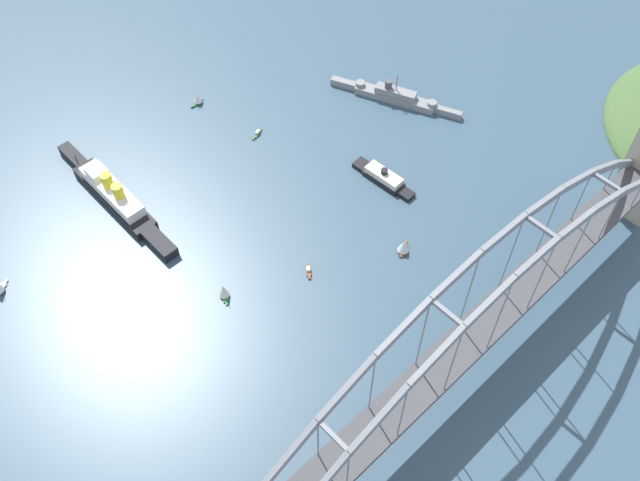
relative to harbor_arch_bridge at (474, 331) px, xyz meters
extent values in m
plane|color=#385166|center=(0.00, 0.00, -31.67)|extent=(1400.00, 1400.00, 0.00)
cube|color=#47474C|center=(0.00, 0.00, -3.95)|extent=(229.31, 14.53, 2.40)
cube|color=gray|center=(-58.97, -6.54, 29.71)|extent=(24.74, 1.80, 12.08)
cube|color=gray|center=(-35.38, -6.54, 36.99)|extent=(24.31, 1.80, 8.58)
cube|color=gray|center=(-11.79, -6.54, 40.63)|extent=(23.84, 1.80, 5.01)
cube|color=gray|center=(11.79, -6.54, 40.63)|extent=(23.84, 1.80, 5.01)
cube|color=gray|center=(35.38, -6.54, 36.99)|extent=(24.31, 1.80, 8.58)
cube|color=gray|center=(58.97, -6.54, 29.71)|extent=(24.74, 1.80, 12.08)
cube|color=gray|center=(82.56, -6.54, 18.79)|extent=(25.11, 1.80, 15.55)
cube|color=gray|center=(-82.56, 6.54, 18.79)|extent=(25.11, 1.80, 15.55)
cube|color=gray|center=(-58.97, 6.54, 29.71)|extent=(24.74, 1.80, 12.08)
cube|color=gray|center=(-35.38, 6.54, 36.99)|extent=(24.31, 1.80, 8.58)
cube|color=gray|center=(-11.79, 6.54, 40.63)|extent=(23.84, 1.80, 5.01)
cube|color=gray|center=(11.79, 6.54, 40.63)|extent=(23.84, 1.80, 5.01)
cube|color=gray|center=(35.38, 6.54, 36.99)|extent=(24.31, 1.80, 8.58)
cube|color=gray|center=(58.97, 6.54, 29.71)|extent=(24.74, 1.80, 12.08)
cube|color=gray|center=(82.56, 6.54, 18.79)|extent=(25.11, 1.80, 15.55)
cube|color=gray|center=(106.15, 6.54, 4.24)|extent=(25.41, 1.80, 19.00)
cube|color=gray|center=(-70.77, 0.00, 25.16)|extent=(1.40, 13.08, 1.40)
cube|color=gray|center=(-23.59, 0.00, 39.72)|extent=(1.40, 13.08, 1.40)
cube|color=gray|center=(23.59, 0.00, 39.72)|extent=(1.40, 13.08, 1.40)
cube|color=gray|center=(70.77, 0.00, 25.16)|extent=(1.40, 13.08, 1.40)
cylinder|color=gray|center=(-70.77, -6.54, 11.20)|extent=(0.56, 0.56, 27.91)
cylinder|color=gray|center=(-70.77, 6.54, 11.20)|extent=(0.56, 0.56, 27.91)
cylinder|color=gray|center=(-47.18, -6.54, 15.75)|extent=(0.56, 0.56, 37.01)
cylinder|color=gray|center=(-47.18, 6.54, 15.75)|extent=(0.56, 0.56, 37.01)
cylinder|color=gray|center=(-23.59, -6.54, 18.48)|extent=(0.56, 0.56, 42.47)
cylinder|color=gray|center=(-23.59, 6.54, 18.48)|extent=(0.56, 0.56, 42.47)
cylinder|color=gray|center=(0.00, -6.54, 19.39)|extent=(0.56, 0.56, 44.29)
cylinder|color=gray|center=(0.00, 6.54, 19.39)|extent=(0.56, 0.56, 44.29)
cylinder|color=gray|center=(23.59, -6.54, 18.48)|extent=(0.56, 0.56, 42.47)
cylinder|color=gray|center=(23.59, 6.54, 18.48)|extent=(0.56, 0.56, 42.47)
cylinder|color=gray|center=(47.18, -6.54, 15.75)|extent=(0.56, 0.56, 37.01)
cylinder|color=gray|center=(47.18, 6.54, 15.75)|extent=(0.56, 0.56, 37.01)
cylinder|color=gray|center=(70.77, -6.54, 11.20)|extent=(0.56, 0.56, 27.91)
cylinder|color=gray|center=(70.77, 6.54, 11.20)|extent=(0.56, 0.56, 27.91)
cylinder|color=gray|center=(94.36, -6.54, 4.84)|extent=(0.56, 0.56, 15.18)
cylinder|color=gray|center=(94.36, 6.54, 4.84)|extent=(0.56, 0.56, 15.18)
cube|color=black|center=(-49.61, 166.62, -29.07)|extent=(11.28, 54.07, 5.21)
cube|color=black|center=(-49.39, 202.62, -29.07)|extent=(6.13, 18.04, 5.21)
cube|color=black|center=(-49.83, 130.62, -29.07)|extent=(7.33, 18.05, 5.21)
cube|color=white|center=(-49.61, 166.62, -23.81)|extent=(9.55, 40.56, 5.32)
cube|color=white|center=(-49.54, 177.76, -19.55)|extent=(8.26, 8.96, 3.20)
cylinder|color=yellow|center=(-49.60, 168.64, -17.85)|extent=(4.93, 4.93, 6.59)
cylinder|color=yellow|center=(-49.65, 159.53, -17.85)|extent=(4.93, 4.93, 6.59)
cylinder|color=tan|center=(-49.40, 200.37, -21.46)|extent=(0.50, 0.50, 10.00)
cube|color=gray|center=(96.01, 124.20, -29.70)|extent=(23.65, 42.36, 3.95)
cube|color=gray|center=(107.54, 97.82, -29.70)|extent=(8.63, 14.45, 3.95)
cube|color=gray|center=(84.49, 150.59, -29.70)|extent=(9.20, 14.70, 3.95)
cube|color=gray|center=(96.01, 124.20, -25.90)|extent=(13.74, 22.02, 3.66)
cylinder|color=gray|center=(103.94, 106.06, -26.63)|extent=(4.86, 4.86, 2.20)
cylinder|color=gray|center=(88.09, 142.35, -26.63)|extent=(4.86, 4.86, 2.20)
cylinder|color=gray|center=(96.01, 124.20, -19.06)|extent=(0.60, 0.60, 10.00)
cylinder|color=#4C4C51|center=(94.28, 128.16, -21.86)|extent=(3.82, 3.82, 4.40)
cube|color=black|center=(50.71, 89.61, -30.52)|extent=(9.31, 21.09, 2.31)
cube|color=black|center=(51.57, 75.88, -30.52)|extent=(6.04, 7.22, 2.31)
cube|color=black|center=(49.84, 103.33, -30.52)|extent=(7.16, 7.29, 2.31)
cube|color=beige|center=(50.71, 89.61, -27.78)|extent=(8.00, 19.30, 3.16)
cylinder|color=black|center=(50.71, 89.61, -25.00)|extent=(3.21, 3.21, 2.40)
cube|color=brown|center=(-11.25, 75.62, -31.16)|extent=(4.52, 5.06, 1.03)
cube|color=brown|center=(-13.18, 73.07, -31.16)|extent=(1.86, 1.95, 1.03)
cube|color=brown|center=(-9.31, 78.18, -31.16)|extent=(2.04, 2.09, 1.03)
cube|color=beige|center=(-10.88, 76.10, -30.07)|extent=(2.75, 2.90, 1.14)
cube|color=brown|center=(27.39, 55.35, -31.14)|extent=(6.16, 4.96, 1.07)
cube|color=brown|center=(30.66, 57.07, -31.14)|extent=(2.20, 1.93, 1.07)
cube|color=brown|center=(24.12, 53.64, -31.14)|extent=(2.31, 2.14, 1.07)
cylinder|color=tan|center=(27.80, 55.57, -26.89)|extent=(0.16, 0.16, 7.44)
cone|color=white|center=(26.37, 54.82, -27.26)|extent=(6.86, 6.86, 5.95)
cube|color=#2D6B3D|center=(-45.90, 90.16, -31.30)|extent=(4.26, 5.35, 0.75)
cube|color=#2D6B3D|center=(-47.31, 87.30, -31.30)|extent=(1.67, 1.91, 0.75)
cube|color=#2D6B3D|center=(-44.49, 93.03, -31.30)|extent=(1.86, 2.00, 0.75)
cylinder|color=tan|center=(-46.08, 89.80, -26.72)|extent=(0.16, 0.16, 8.40)
cone|color=white|center=(-45.46, 91.06, -27.14)|extent=(5.88, 5.88, 6.72)
cube|color=silver|center=(-112.70, 159.39, -31.24)|extent=(6.41, 4.88, 0.87)
cube|color=silver|center=(-109.16, 161.18, -31.24)|extent=(2.27, 1.88, 0.87)
cube|color=#2D6B3D|center=(26.92, 154.82, -31.25)|extent=(5.39, 3.40, 0.84)
cube|color=#2D6B3D|center=(23.73, 153.65, -31.25)|extent=(1.93, 1.49, 0.84)
cube|color=#2D6B3D|center=(30.11, 155.98, -31.25)|extent=(1.99, 1.67, 0.84)
cube|color=beige|center=(27.52, 155.03, -30.18)|extent=(2.87, 2.19, 1.29)
cube|color=#2D6B3D|center=(18.79, 193.88, -31.19)|extent=(5.23, 2.50, 0.96)
cube|color=#2D6B3D|center=(15.47, 193.47, -31.19)|extent=(1.77, 1.05, 0.96)
cube|color=#2D6B3D|center=(22.12, 194.30, -31.19)|extent=(1.79, 1.22, 0.96)
cylinder|color=tan|center=(18.38, 193.83, -27.23)|extent=(0.16, 0.16, 6.96)
cone|color=white|center=(19.83, 194.01, -27.58)|extent=(5.15, 5.15, 5.57)
camera|label=1|loc=(-126.25, -52.83, 221.68)|focal=39.64mm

